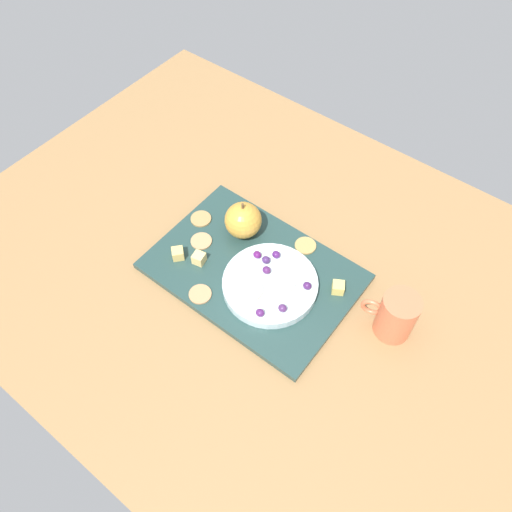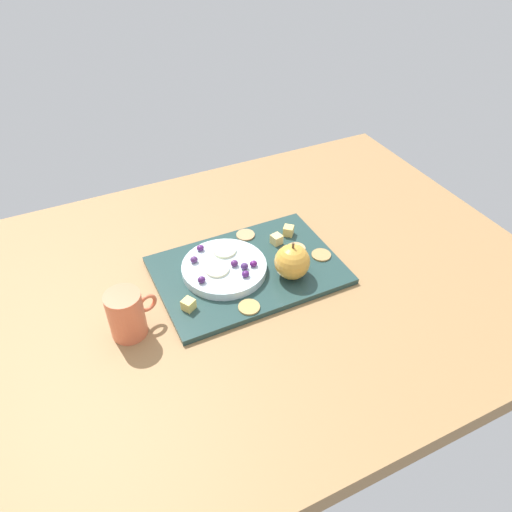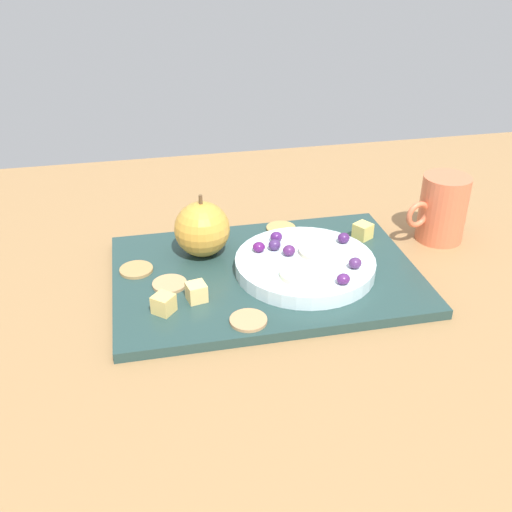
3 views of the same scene
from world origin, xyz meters
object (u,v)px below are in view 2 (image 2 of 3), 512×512
(cheese_cube_1, at_px, (288,231))
(grape_6, at_px, (200,248))
(cheese_cube_2, at_px, (277,239))
(cheese_cube_0, at_px, (188,305))
(apple_slice_0, at_px, (223,251))
(cracker_2, at_px, (321,255))
(cracker_1, at_px, (249,307))
(grape_4, at_px, (254,264))
(grape_5, at_px, (202,280))
(cracker_0, at_px, (296,249))
(grape_1, at_px, (245,267))
(cup, at_px, (127,314))
(grape_0, at_px, (246,274))
(serving_dish, at_px, (224,268))
(apple_whole, at_px, (292,262))
(apple_slice_1, at_px, (217,269))
(grape_2, at_px, (235,263))
(platter, at_px, (248,270))
(cracker_3, at_px, (246,235))
(grape_3, at_px, (194,260))

(cheese_cube_1, height_order, grape_6, grape_6)
(cheese_cube_1, bearing_deg, cheese_cube_2, -157.17)
(cheese_cube_0, distance_m, apple_slice_0, 0.17)
(cracker_2, height_order, grape_6, grape_6)
(cracker_1, bearing_deg, grape_4, 58.91)
(cheese_cube_1, bearing_deg, grape_5, -160.67)
(grape_6, distance_m, apple_slice_0, 0.05)
(grape_4, xyz_separation_m, grape_6, (-0.08, 0.10, 0.00))
(cracker_0, xyz_separation_m, apple_slice_0, (-0.16, 0.04, 0.02))
(grape_1, bearing_deg, cheese_cube_2, 32.05)
(cheese_cube_2, relative_size, apple_slice_0, 0.45)
(cheese_cube_0, distance_m, cracker_2, 0.33)
(grape_5, distance_m, cup, 0.17)
(grape_0, bearing_deg, serving_dish, 115.57)
(apple_slice_0, relative_size, cup, 0.51)
(cracker_1, relative_size, grape_0, 2.62)
(apple_whole, distance_m, apple_slice_1, 0.16)
(cracker_0, relative_size, cracker_2, 1.00)
(serving_dish, bearing_deg, apple_whole, -30.90)
(apple_whole, bearing_deg, grape_4, 149.59)
(serving_dish, distance_m, grape_2, 0.03)
(grape_6, bearing_deg, grape_1, -58.68)
(grape_6, bearing_deg, platter, -45.85)
(cheese_cube_1, distance_m, cracker_3, 0.10)
(serving_dish, relative_size, cracker_1, 4.20)
(cracker_1, bearing_deg, grape_3, 109.49)
(cracker_3, distance_m, cup, 0.36)
(grape_2, bearing_deg, cup, -166.94)
(grape_2, bearing_deg, cracker_1, -99.38)
(platter, bearing_deg, grape_3, 155.31)
(apple_whole, bearing_deg, serving_dish, 149.10)
(cheese_cube_0, distance_m, cheese_cube_1, 0.32)
(cracker_2, height_order, apple_slice_1, apple_slice_1)
(cracker_2, bearing_deg, cheese_cube_2, 129.62)
(grape_2, relative_size, cup, 0.17)
(cheese_cube_1, bearing_deg, grape_4, -146.20)
(platter, height_order, grape_5, grape_5)
(cup, bearing_deg, cracker_2, 3.11)
(grape_0, xyz_separation_m, grape_6, (-0.05, 0.12, -0.00))
(grape_1, bearing_deg, cheese_cube_1, 29.77)
(serving_dish, height_order, grape_3, grape_3)
(cracker_0, relative_size, cup, 0.44)
(cheese_cube_1, distance_m, grape_5, 0.27)
(cup, bearing_deg, cracker_1, -12.98)
(grape_5, xyz_separation_m, grape_6, (0.04, 0.10, -0.00))
(cheese_cube_1, height_order, apple_slice_1, apple_slice_1)
(cheese_cube_0, bearing_deg, cracker_0, 13.95)
(grape_3, height_order, apple_slice_1, grape_3)
(grape_6, bearing_deg, grape_4, -50.86)
(apple_whole, bearing_deg, grape_5, 167.47)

